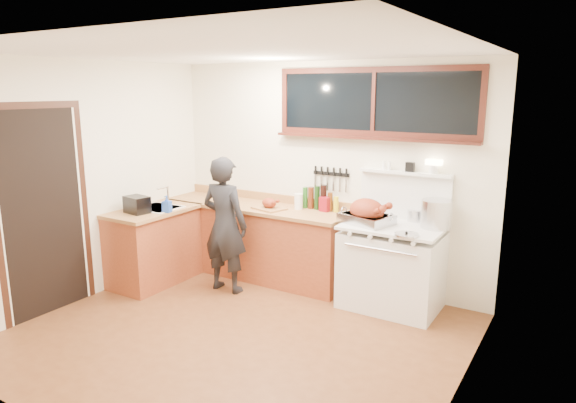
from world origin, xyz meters
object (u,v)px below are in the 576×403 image
Objects in this scene: cutting_board at (269,205)px; roast_turkey at (367,214)px; vintage_stove at (392,265)px; man at (225,225)px.

roast_turkey is (1.24, -0.01, 0.05)m from cutting_board.
vintage_stove reaches higher than man.
vintage_stove reaches higher than cutting_board.
vintage_stove is at bearing 2.42° from cutting_board.
vintage_stove is 3.72× the size of cutting_board.
cutting_board is (-1.51, -0.06, 0.49)m from vintage_stove.
cutting_board is 1.24m from roast_turkey.
cutting_board is (0.28, 0.49, 0.17)m from man.
vintage_stove is 1.59m from cutting_board.
roast_turkey is at bearing -0.37° from cutting_board.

